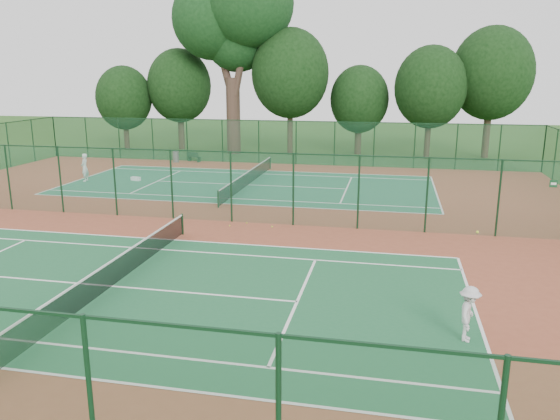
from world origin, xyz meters
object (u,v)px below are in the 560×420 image
Objects in this scene: player_near at (469,314)px; kit_bag at (136,179)px; player_far at (85,167)px; big_tree at (233,17)px; bench at (194,157)px; trash_bin at (176,157)px.

player_near reaches higher than kit_bag.
player_far is at bearing -150.93° from kit_bag.
player_near is 0.09× the size of big_tree.
player_near is at bearing -64.19° from big_tree.
trash_bin is at bearing -134.34° from bench.
big_tree reaches higher than kit_bag.
player_near is 1.73× the size of trash_bin.
trash_bin is 1.32× the size of kit_bag.
trash_bin is 8.13m from kit_bag.
player_near is 29.26m from player_far.
bench is at bearing 97.29° from kit_bag.
kit_bag is (-0.95, -8.64, -0.29)m from bench.
big_tree is (-16.45, 34.01, 11.11)m from player_near.
player_far is 19.86m from big_tree.
player_near is at bearing 41.49° from player_far.
big_tree is at bearing 38.90° from player_near.
bench reaches higher than kit_bag.
kit_bag is (3.23, 0.90, -0.82)m from player_far.
kit_bag is at bearing -72.07° from bench.
kit_bag is (-19.34, 19.51, -0.66)m from player_near.
big_tree reaches higher than player_near.
big_tree is at bearing 149.32° from player_far.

